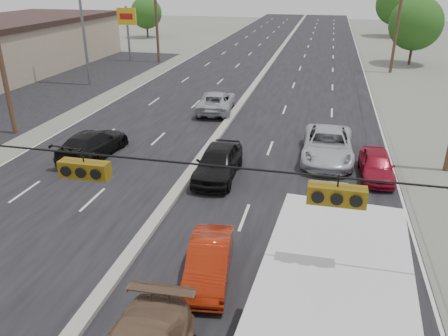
{
  "coord_description": "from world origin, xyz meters",
  "views": [
    {
      "loc": [
        6.11,
        -7.26,
        9.07
      ],
      "look_at": [
        2.59,
        7.87,
        2.2
      ],
      "focal_mm": 35.0,
      "sensor_mm": 36.0,
      "label": 1
    }
  ],
  "objects_px": {
    "red_sedan": "(209,262)",
    "queue_car_d": "(336,237)",
    "queue_car_a": "(218,162)",
    "queue_car_e": "(377,165)",
    "utility_pole_left_c": "(156,15)",
    "utility_pole_right_c": "(398,20)",
    "oncoming_far": "(216,102)",
    "box_truck": "(329,323)",
    "pole_sign_far": "(127,21)",
    "tree_right_mid": "(416,24)",
    "queue_car_c": "(328,145)",
    "queue_car_b": "(328,214)",
    "tree_left_far": "(146,13)",
    "tree_right_far": "(397,4)",
    "oncoming_near": "(93,144)"
  },
  "relations": [
    {
      "from": "tree_left_far",
      "to": "tree_right_mid",
      "type": "xyz_separation_m",
      "value": [
        37.0,
        -15.0,
        0.62
      ]
    },
    {
      "from": "queue_car_b",
      "to": "queue_car_c",
      "type": "distance_m",
      "value": 7.42
    },
    {
      "from": "utility_pole_left_c",
      "to": "queue_car_b",
      "type": "distance_m",
      "value": 37.8
    },
    {
      "from": "queue_car_c",
      "to": "oncoming_far",
      "type": "bearing_deg",
      "value": 136.79
    },
    {
      "from": "pole_sign_far",
      "to": "queue_car_a",
      "type": "xyz_separation_m",
      "value": [
        17.43,
        -28.42,
        -3.62
      ]
    },
    {
      "from": "queue_car_a",
      "to": "queue_car_e",
      "type": "relative_size",
      "value": 1.22
    },
    {
      "from": "tree_right_far",
      "to": "red_sedan",
      "type": "relative_size",
      "value": 2.16
    },
    {
      "from": "red_sedan",
      "to": "utility_pole_left_c",
      "type": "bearing_deg",
      "value": 105.42
    },
    {
      "from": "tree_right_mid",
      "to": "box_truck",
      "type": "distance_m",
      "value": 45.33
    },
    {
      "from": "tree_right_mid",
      "to": "queue_car_e",
      "type": "xyz_separation_m",
      "value": [
        -6.08,
        -31.72,
        -3.69
      ]
    },
    {
      "from": "tree_left_far",
      "to": "box_truck",
      "type": "relative_size",
      "value": 0.76
    },
    {
      "from": "red_sedan",
      "to": "queue_car_a",
      "type": "height_order",
      "value": "queue_car_a"
    },
    {
      "from": "tree_right_mid",
      "to": "queue_car_a",
      "type": "bearing_deg",
      "value": -112.1
    },
    {
      "from": "red_sedan",
      "to": "queue_car_d",
      "type": "height_order",
      "value": "queue_car_d"
    },
    {
      "from": "red_sedan",
      "to": "queue_car_b",
      "type": "relative_size",
      "value": 0.83
    },
    {
      "from": "queue_car_e",
      "to": "tree_right_mid",
      "type": "bearing_deg",
      "value": 77.89
    },
    {
      "from": "queue_car_b",
      "to": "oncoming_far",
      "type": "distance_m",
      "value": 16.84
    },
    {
      "from": "pole_sign_far",
      "to": "tree_left_far",
      "type": "distance_m",
      "value": 20.89
    },
    {
      "from": "utility_pole_left_c",
      "to": "tree_left_far",
      "type": "relative_size",
      "value": 1.63
    },
    {
      "from": "tree_right_far",
      "to": "box_truck",
      "type": "xyz_separation_m",
      "value": [
        -9.31,
        -69.51,
        -2.91
      ]
    },
    {
      "from": "utility_pole_left_c",
      "to": "queue_car_c",
      "type": "relative_size",
      "value": 1.77
    },
    {
      "from": "queue_car_a",
      "to": "tree_right_far",
      "type": "bearing_deg",
      "value": 75.34
    },
    {
      "from": "utility_pole_left_c",
      "to": "queue_car_c",
      "type": "bearing_deg",
      "value": -52.51
    },
    {
      "from": "utility_pole_right_c",
      "to": "oncoming_near",
      "type": "relative_size",
      "value": 2.02
    },
    {
      "from": "tree_right_far",
      "to": "utility_pole_left_c",
      "type": "bearing_deg",
      "value": -133.53
    },
    {
      "from": "queue_car_a",
      "to": "queue_car_b",
      "type": "bearing_deg",
      "value": -36.78
    },
    {
      "from": "tree_left_far",
      "to": "queue_car_b",
      "type": "relative_size",
      "value": 1.34
    },
    {
      "from": "queue_car_a",
      "to": "oncoming_near",
      "type": "xyz_separation_m",
      "value": [
        -7.25,
        1.09,
        -0.07
      ]
    },
    {
      "from": "utility_pole_right_c",
      "to": "queue_car_d",
      "type": "xyz_separation_m",
      "value": [
        -5.5,
        -33.63,
        -4.47
      ]
    },
    {
      "from": "queue_car_b",
      "to": "oncoming_far",
      "type": "xyz_separation_m",
      "value": [
        -8.1,
        14.76,
        -0.03
      ]
    },
    {
      "from": "utility_pole_right_c",
      "to": "red_sedan",
      "type": "xyz_separation_m",
      "value": [
        -9.5,
        -36.05,
        -4.49
      ]
    },
    {
      "from": "queue_car_a",
      "to": "queue_car_d",
      "type": "relative_size",
      "value": 1.06
    },
    {
      "from": "oncoming_far",
      "to": "tree_right_mid",
      "type": "bearing_deg",
      "value": -132.39
    },
    {
      "from": "oncoming_far",
      "to": "box_truck",
      "type": "bearing_deg",
      "value": 103.88
    },
    {
      "from": "queue_car_a",
      "to": "queue_car_b",
      "type": "relative_size",
      "value": 1.02
    },
    {
      "from": "pole_sign_far",
      "to": "tree_right_mid",
      "type": "distance_m",
      "value": 31.4
    },
    {
      "from": "utility_pole_right_c",
      "to": "oncoming_far",
      "type": "bearing_deg",
      "value": -128.45
    },
    {
      "from": "tree_right_mid",
      "to": "tree_left_far",
      "type": "bearing_deg",
      "value": 157.93
    },
    {
      "from": "pole_sign_far",
      "to": "queue_car_c",
      "type": "relative_size",
      "value": 1.06
    },
    {
      "from": "utility_pole_right_c",
      "to": "tree_right_far",
      "type": "height_order",
      "value": "utility_pole_right_c"
    },
    {
      "from": "pole_sign_far",
      "to": "utility_pole_right_c",
      "type": "bearing_deg",
      "value": 0.0
    },
    {
      "from": "utility_pole_left_c",
      "to": "utility_pole_right_c",
      "type": "distance_m",
      "value": 25.0
    },
    {
      "from": "utility_pole_right_c",
      "to": "tree_right_mid",
      "type": "relative_size",
      "value": 1.4
    },
    {
      "from": "oncoming_near",
      "to": "oncoming_far",
      "type": "distance_m",
      "value": 10.77
    },
    {
      "from": "queue_car_e",
      "to": "queue_car_c",
      "type": "bearing_deg",
      "value": 140.31
    },
    {
      "from": "box_truck",
      "to": "queue_car_d",
      "type": "distance_m",
      "value": 6.05
    },
    {
      "from": "tree_right_mid",
      "to": "queue_car_b",
      "type": "xyz_separation_m",
      "value": [
        -8.3,
        -37.27,
        -3.59
      ]
    },
    {
      "from": "pole_sign_far",
      "to": "box_truck",
      "type": "xyz_separation_m",
      "value": [
        22.69,
        -39.51,
        -2.37
      ]
    },
    {
      "from": "box_truck",
      "to": "queue_car_a",
      "type": "xyz_separation_m",
      "value": [
        -5.26,
        11.09,
        -1.25
      ]
    },
    {
      "from": "queue_car_d",
      "to": "queue_car_b",
      "type": "bearing_deg",
      "value": 103.33
    }
  ]
}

